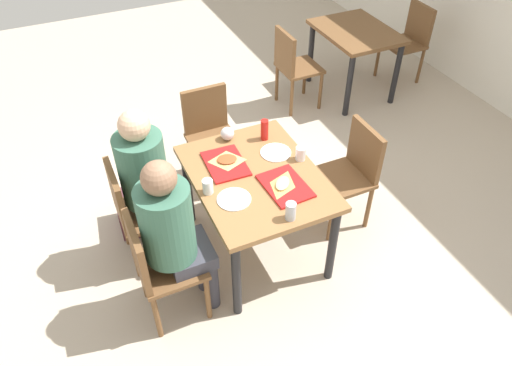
{
  "coord_description": "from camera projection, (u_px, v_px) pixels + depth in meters",
  "views": [
    {
      "loc": [
        2.28,
        -1.05,
        2.87
      ],
      "look_at": [
        0.0,
        0.0,
        0.65
      ],
      "focal_mm": 34.31,
      "sensor_mm": 36.0,
      "label": 1
    }
  ],
  "objects": [
    {
      "name": "plastic_cup_b",
      "position": [
        208.0,
        186.0,
        3.14
      ],
      "size": [
        0.07,
        0.07,
        0.1
      ],
      "primitive_type": "cylinder",
      "color": "white",
      "rests_on": "main_table"
    },
    {
      "name": "handbag",
      "position": [
        129.0,
        213.0,
        3.85
      ],
      "size": [
        0.34,
        0.2,
        0.28
      ],
      "primitive_type": "cube",
      "rotation": [
        0.0,
        0.0,
        -0.12
      ],
      "color": "#592D38",
      "rests_on": "ground_plane"
    },
    {
      "name": "foil_bundle",
      "position": [
        227.0,
        134.0,
        3.57
      ],
      "size": [
        0.1,
        0.1,
        0.1
      ],
      "primitive_type": "sphere",
      "color": "silver",
      "rests_on": "main_table"
    },
    {
      "name": "ground_plane",
      "position": [
        256.0,
        247.0,
        3.79
      ],
      "size": [
        10.0,
        10.0,
        0.02
      ],
      "primitive_type": "cube",
      "color": "#B7A893"
    },
    {
      "name": "paper_plate_center",
      "position": [
        276.0,
        152.0,
        3.48
      ],
      "size": [
        0.22,
        0.22,
        0.01
      ],
      "primitive_type": "cylinder",
      "color": "white",
      "rests_on": "main_table"
    },
    {
      "name": "main_table",
      "position": [
        256.0,
        186.0,
        3.36
      ],
      "size": [
        1.08,
        0.83,
        0.72
      ],
      "color": "olive",
      "rests_on": "ground_plane"
    },
    {
      "name": "tray_red_far",
      "position": [
        285.0,
        186.0,
        3.21
      ],
      "size": [
        0.37,
        0.28,
        0.02
      ],
      "primitive_type": "cube",
      "rotation": [
        0.0,
        0.0,
        0.05
      ],
      "color": "red",
      "rests_on": "main_table"
    },
    {
      "name": "background_chair_near",
      "position": [
        293.0,
        64.0,
        4.95
      ],
      "size": [
        0.4,
        0.4,
        0.85
      ],
      "color": "brown",
      "rests_on": "ground_plane"
    },
    {
      "name": "chair_near_left",
      "position": [
        135.0,
        208.0,
        3.38
      ],
      "size": [
        0.4,
        0.4,
        0.85
      ],
      "color": "brown",
      "rests_on": "ground_plane"
    },
    {
      "name": "plastic_cup_a",
      "position": [
        301.0,
        153.0,
        3.4
      ],
      "size": [
        0.07,
        0.07,
        0.1
      ],
      "primitive_type": "cylinder",
      "color": "white",
      "rests_on": "main_table"
    },
    {
      "name": "person_in_red",
      "position": [
        150.0,
        176.0,
        3.26
      ],
      "size": [
        0.32,
        0.42,
        1.26
      ],
      "color": "#383842",
      "rests_on": "ground_plane"
    },
    {
      "name": "chair_near_right",
      "position": [
        157.0,
        264.0,
        3.02
      ],
      "size": [
        0.4,
        0.4,
        0.85
      ],
      "color": "brown",
      "rests_on": "ground_plane"
    },
    {
      "name": "pizza_slice_a",
      "position": [
        227.0,
        160.0,
        3.38
      ],
      "size": [
        0.21,
        0.24,
        0.02
      ],
      "color": "#DBAD60",
      "rests_on": "tray_red_near"
    },
    {
      "name": "chair_far_side",
      "position": [
        352.0,
        169.0,
        3.7
      ],
      "size": [
        0.4,
        0.4,
        0.85
      ],
      "color": "brown",
      "rests_on": "ground_plane"
    },
    {
      "name": "pizza_slice_b",
      "position": [
        283.0,
        184.0,
        3.19
      ],
      "size": [
        0.24,
        0.23,
        0.02
      ],
      "color": "tan",
      "rests_on": "tray_red_far"
    },
    {
      "name": "person_in_brown_jacket",
      "position": [
        174.0,
        229.0,
        2.9
      ],
      "size": [
        0.32,
        0.42,
        1.26
      ],
      "color": "#383842",
      "rests_on": "ground_plane"
    },
    {
      "name": "background_table",
      "position": [
        355.0,
        41.0,
        5.11
      ],
      "size": [
        0.9,
        0.7,
        0.72
      ],
      "color": "brown",
      "rests_on": "ground_plane"
    },
    {
      "name": "paper_plate_near_edge",
      "position": [
        234.0,
        199.0,
        3.12
      ],
      "size": [
        0.22,
        0.22,
        0.01
      ],
      "primitive_type": "cylinder",
      "color": "white",
      "rests_on": "main_table"
    },
    {
      "name": "background_chair_far",
      "position": [
        410.0,
        37.0,
        5.41
      ],
      "size": [
        0.4,
        0.4,
        0.85
      ],
      "color": "brown",
      "rests_on": "ground_plane"
    },
    {
      "name": "tray_red_near",
      "position": [
        226.0,
        164.0,
        3.38
      ],
      "size": [
        0.37,
        0.28,
        0.02
      ],
      "primitive_type": "cube",
      "rotation": [
        0.0,
        0.0,
        -0.05
      ],
      "color": "red",
      "rests_on": "main_table"
    },
    {
      "name": "condiment_bottle",
      "position": [
        264.0,
        130.0,
        3.56
      ],
      "size": [
        0.06,
        0.06,
        0.16
      ],
      "primitive_type": "cylinder",
      "color": "red",
      "rests_on": "main_table"
    },
    {
      "name": "chair_left_end",
      "position": [
        210.0,
        130.0,
        4.08
      ],
      "size": [
        0.4,
        0.4,
        0.85
      ],
      "color": "brown",
      "rests_on": "ground_plane"
    },
    {
      "name": "soda_can",
      "position": [
        291.0,
        211.0,
        2.95
      ],
      "size": [
        0.07,
        0.07,
        0.12
      ],
      "primitive_type": "cylinder",
      "color": "#B7BCC6",
      "rests_on": "main_table"
    }
  ]
}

